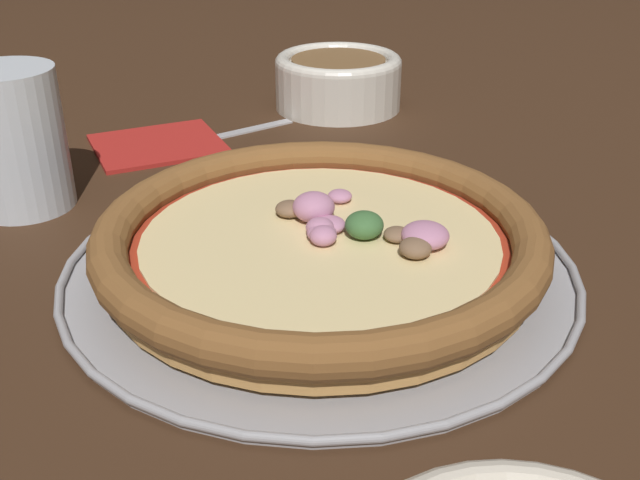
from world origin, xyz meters
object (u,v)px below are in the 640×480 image
Objects in this scene: pizza at (321,239)px; bowl_far at (338,79)px; napkin at (158,143)px; fork at (208,138)px; drinking_cup at (15,140)px; pizza_tray at (320,267)px.

pizza is 2.18× the size of bowl_far.
bowl_far is 0.98× the size of napkin.
napkin reaches higher than fork.
drinking_cup is at bearing -130.78° from napkin.
drinking_cup is 0.69× the size of fork.
bowl_far is 0.85× the size of fork.
pizza reaches higher than pizza_tray.
napkin is (-0.11, 0.27, -0.00)m from pizza_tray.
fork is at bearing 11.93° from napkin.
drinking_cup is 0.79× the size of napkin.
drinking_cup is (-0.22, 0.15, 0.05)m from pizza_tray.
pizza_tray and napkin have the same top height.
drinking_cup is at bearing 15.09° from fork.
pizza_tray reaches higher than fork.
drinking_cup is 0.21m from fork.
pizza_tray is at bearing -103.17° from bowl_far.
pizza_tray is 2.51× the size of bowl_far.
pizza is at bearing -0.29° from pizza_tray.
bowl_far reaches higher than pizza_tray.
pizza is 0.29m from fork.
napkin is at bearing 112.95° from pizza.
drinking_cup reaches higher than fork.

